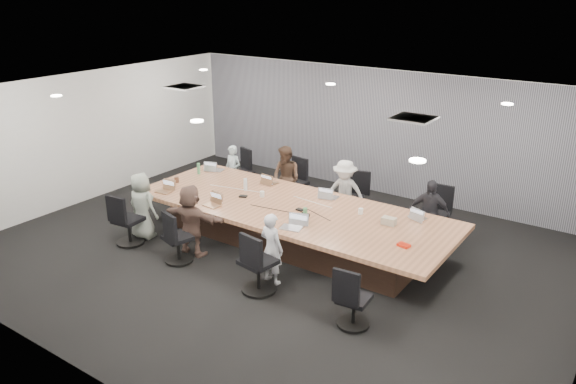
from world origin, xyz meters
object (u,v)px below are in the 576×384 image
Objects in this scene: conference_table at (291,224)px; chair_4 at (129,224)px; chair_5 at (178,242)px; laptop_5 at (212,206)px; laptop_2 at (330,197)px; chair_6 at (258,267)px; person_5 at (191,220)px; chair_2 at (352,201)px; person_1 at (286,178)px; chair_3 at (435,218)px; person_6 at (272,248)px; person_0 at (233,171)px; bottle_clear at (245,185)px; laptop_0 at (216,170)px; laptop_1 at (271,183)px; person_3 at (429,213)px; bottle_green_left at (199,168)px; laptop_6 at (291,228)px; bottle_green_right at (305,215)px; person_4 at (142,206)px; laptop_4 at (163,192)px; snack_packet at (404,245)px; canvas_bag at (389,221)px; chair_0 at (243,176)px; mug_brown at (177,180)px; stapler at (306,215)px; chair_1 at (295,187)px; laptop_3 at (417,217)px; person_2 at (344,193)px.

chair_4 is at bearing -145.24° from conference_table.
chair_4 is at bearing -164.09° from chair_5.
laptop_2 is at bearing 51.55° from laptop_5.
person_5 is at bearing 177.53° from chair_6.
person_1 is at bearing -0.39° from chair_2.
chair_3 is 3.42m from person_6.
chair_3 is 4.61m from person_0.
person_6 is at bearing 60.56° from chair_3.
conference_table is 1.30m from bottle_clear.
laptop_0 and laptop_1 have the same top height.
person_3 is 5.36× the size of bottle_green_left.
bottle_green_right reaches higher than laptop_6.
chair_5 is (1.25, 0.00, -0.02)m from chair_4.
person_4 is (-2.80, -2.15, -0.11)m from laptop_2.
conference_table is 20.74× the size of laptop_4.
laptop_0 is 3.36m from bottle_green_right.
chair_3 is at bearing 39.09° from conference_table.
person_0 is 4.85× the size of bottle_green_left.
conference_table is 2.70m from chair_3.
laptop_2 is at bearing -11.20° from person_0.
person_1 is 5.21× the size of bottle_green_right.
chair_4 is 4.29× the size of snack_packet.
person_5 is (1.31, -2.15, -0.10)m from laptop_0.
laptop_5 is at bearing -160.47° from canvas_bag.
bottle_green_left is (-0.14, -1.29, 0.50)m from chair_0.
chair_5 is 2.55× the size of laptop_2.
chair_6 is at bearing -54.43° from person_1.
laptop_6 is 3.25m from mug_brown.
person_5 reaches higher than stapler.
chair_4 reaches higher than laptop_4.
chair_6 is 0.65× the size of person_5.
person_4 is (-2.45, -1.35, 0.24)m from conference_table.
canvas_bag is (2.85, -0.54, 0.05)m from laptop_1.
mug_brown is at bearing 176.13° from bottle_green_right.
person_1 is 1.05× the size of person_5.
person_6 is (1.60, -3.05, 0.20)m from chair_1.
person_5 is at bearing 177.16° from person_4.
chair_1 is 0.95× the size of chair_3.
bottle_green_left reaches higher than chair_5.
conference_table is 19.92× the size of laptop_5.
bottle_green_left reaches higher than chair_2.
chair_4 is 1.05× the size of chair_5.
bottle_green_left is at bearing 145.84° from laptop_5.
laptop_6 is at bearing 11.33° from chair_4.
laptop_3 is at bearing 67.17° from chair_6.
laptop_2 is at bearing 149.67° from snack_packet.
chair_5 is at bearing 52.14° from laptop_3.
person_2 is at bearing 139.31° from snack_packet.
canvas_bag reaches higher than snack_packet.
person_5 reaches higher than snack_packet.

